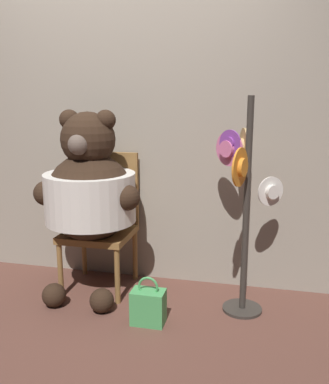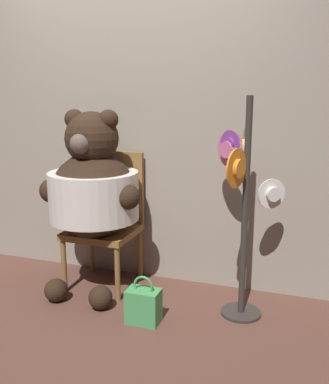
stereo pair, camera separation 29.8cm
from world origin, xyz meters
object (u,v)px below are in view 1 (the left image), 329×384
at_px(chair, 102,217).
at_px(handbag_on_ground, 148,306).
at_px(teddy_bear, 90,191).
at_px(hat_display_rack, 243,192).

xyz_separation_m(chair, handbag_on_ground, (0.52, -0.54, -0.43)).
bearing_deg(teddy_bear, hat_display_rack, 0.18).
distance_m(teddy_bear, handbag_on_ground, 0.95).
relative_size(chair, hat_display_rack, 0.71).
distance_m(teddy_bear, hat_display_rack, 1.13).
bearing_deg(handbag_on_ground, chair, 133.85).
bearing_deg(handbag_on_ground, hat_display_rack, 32.48).
xyz_separation_m(hat_display_rack, handbag_on_ground, (-0.58, -0.37, -0.73)).
bearing_deg(teddy_bear, handbag_on_ground, -33.76).
distance_m(chair, hat_display_rack, 1.16).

